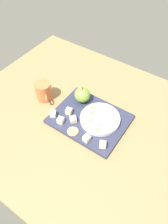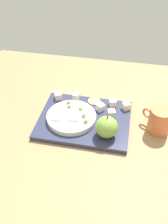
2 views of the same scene
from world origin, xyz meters
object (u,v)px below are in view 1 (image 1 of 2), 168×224
object	(u,v)px
grape_2	(98,125)
cup	(43,92)
grape_4	(92,112)
cheese_cube_4	(53,114)
cheese_cube_3	(69,111)
grape_0	(93,107)
apple_slice_1	(111,119)
apple_slice_0	(99,114)
apple_whole	(82,95)
cracker_0	(73,131)
cheese_cube_0	(61,120)
cheese_cube_2	(103,145)
platter	(90,119)
grape_1	(90,119)
serving_dish	(100,119)
cheese_cube_5	(87,138)
cheese_cube_1	(73,119)
grape_3	(97,129)

from	to	relation	value
grape_2	cup	distance (cm)	32.86
grape_4	cup	size ratio (longest dim) A/B	0.16
cheese_cube_4	cup	distance (cm)	14.05
cheese_cube_3	grape_0	xyz separation A→B (cm)	(8.22, 7.32, 1.32)
grape_2	apple_slice_1	xyz separation A→B (cm)	(2.80, 6.41, -0.40)
grape_2	apple_slice_0	distance (cm)	6.39
apple_whole	cracker_0	bearing A→B (deg)	-67.99
cheese_cube_0	cheese_cube_3	world-z (taller)	same
cheese_cube_2	platter	bearing A→B (deg)	142.92
cracker_0	grape_2	distance (cm)	11.48
grape_2	cracker_0	bearing A→B (deg)	-136.79
grape_0	cup	bearing A→B (deg)	-168.07
grape_1	apple_slice_1	distance (cm)	9.37
apple_whole	cracker_0	xyz separation A→B (cm)	(7.12, -17.62, -3.57)
cheese_cube_3	grape_0	distance (cm)	11.08
apple_whole	cheese_cube_3	distance (cm)	10.45
serving_dish	grape_0	world-z (taller)	grape_0
cheese_cube_5	cheese_cube_3	bearing A→B (deg)	152.72
cheese_cube_1	grape_0	size ratio (longest dim) A/B	1.63
apple_slice_0	cup	size ratio (longest dim) A/B	0.45
cheese_cube_3	apple_slice_1	xyz separation A→B (cm)	(18.67, 6.62, 0.89)
cheese_cube_2	cheese_cube_1	bearing A→B (deg)	168.19
platter	apple_slice_0	xyz separation A→B (cm)	(3.26, 2.73, 3.10)
cheese_cube_4	cracker_0	xyz separation A→B (cm)	(12.78, -2.12, -1.12)
serving_dish	cup	distance (cm)	31.19
platter	cup	bearing A→B (deg)	-177.72
grape_2	grape_0	bearing A→B (deg)	137.11
cheese_cube_4	grape_4	bearing A→B (deg)	33.95
cracker_0	cheese_cube_4	bearing A→B (deg)	170.59
apple_slice_0	cup	distance (cm)	29.96
cup	apple_slice_0	bearing A→B (deg)	7.26
grape_2	apple_slice_1	world-z (taller)	grape_2
grape_1	cheese_cube_4	bearing A→B (deg)	-159.62
platter	cup	xyz separation A→B (cm)	(-26.46, -1.06, 3.83)
cheese_cube_3	apple_slice_0	size ratio (longest dim) A/B	0.58
cheese_cube_1	cheese_cube_3	bearing A→B (deg)	148.22
cheese_cube_0	cheese_cube_2	bearing A→B (deg)	-0.36
cheese_cube_1	cup	world-z (taller)	cup
cheese_cube_0	cheese_cube_5	size ratio (longest dim) A/B	1.00
grape_3	cheese_cube_4	bearing A→B (deg)	-171.29
apple_whole	cheese_cube_5	bearing A→B (deg)	-51.06
cheese_cube_4	platter	bearing A→B (deg)	29.95
apple_whole	cracker_0	distance (cm)	19.34
cup	grape_4	bearing A→B (deg)	5.34
cheese_cube_2	cheese_cube_4	distance (cm)	27.23
grape_4	grape_0	bearing A→B (deg)	114.48
apple_slice_1	cheese_cube_3	bearing A→B (deg)	-160.47
serving_dish	grape_1	distance (cm)	4.93
cheese_cube_5	grape_0	size ratio (longest dim) A/B	1.63
grape_3	cracker_0	bearing A→B (deg)	-148.65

